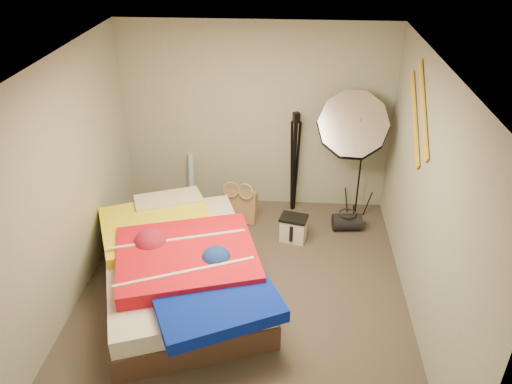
# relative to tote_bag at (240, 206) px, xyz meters

# --- Properties ---
(floor) EXTENTS (4.00, 4.00, 0.00)m
(floor) POSITION_rel_tote_bag_xyz_m (0.17, -1.48, -0.22)
(floor) COLOR #4E443B
(floor) RESTS_ON ground
(ceiling) EXTENTS (4.00, 4.00, 0.00)m
(ceiling) POSITION_rel_tote_bag_xyz_m (0.17, -1.48, 2.28)
(ceiling) COLOR silver
(ceiling) RESTS_ON wall_back
(wall_back) EXTENTS (3.50, 0.00, 3.50)m
(wall_back) POSITION_rel_tote_bag_xyz_m (0.17, 0.52, 1.03)
(wall_back) COLOR #99A091
(wall_back) RESTS_ON floor
(wall_front) EXTENTS (3.50, 0.00, 3.50)m
(wall_front) POSITION_rel_tote_bag_xyz_m (0.17, -3.48, 1.03)
(wall_front) COLOR #99A091
(wall_front) RESTS_ON floor
(wall_left) EXTENTS (0.00, 4.00, 4.00)m
(wall_left) POSITION_rel_tote_bag_xyz_m (-1.58, -1.48, 1.03)
(wall_left) COLOR #99A091
(wall_left) RESTS_ON floor
(wall_right) EXTENTS (0.00, 4.00, 4.00)m
(wall_right) POSITION_rel_tote_bag_xyz_m (1.92, -1.48, 1.03)
(wall_right) COLOR #99A091
(wall_right) RESTS_ON floor
(tote_bag) EXTENTS (0.46, 0.27, 0.45)m
(tote_bag) POSITION_rel_tote_bag_xyz_m (0.00, 0.00, 0.00)
(tote_bag) COLOR tan
(tote_bag) RESTS_ON floor
(wrapping_roll) EXTENTS (0.09, 0.21, 0.72)m
(wrapping_roll) POSITION_rel_tote_bag_xyz_m (-0.72, 0.42, 0.14)
(wrapping_roll) COLOR #589ABE
(wrapping_roll) RESTS_ON floor
(camera_case) EXTENTS (0.35, 0.28, 0.31)m
(camera_case) POSITION_rel_tote_bag_xyz_m (0.71, -0.39, -0.06)
(camera_case) COLOR silver
(camera_case) RESTS_ON floor
(duffel_bag) EXTENTS (0.38, 0.25, 0.22)m
(duffel_bag) POSITION_rel_tote_bag_xyz_m (1.40, -0.12, -0.11)
(duffel_bag) COLOR black
(duffel_bag) RESTS_ON floor
(wall_stripe_upper) EXTENTS (0.02, 0.91, 0.78)m
(wall_stripe_upper) POSITION_rel_tote_bag_xyz_m (1.90, -0.88, 1.73)
(wall_stripe_upper) COLOR gold
(wall_stripe_upper) RESTS_ON wall_right
(wall_stripe_lower) EXTENTS (0.02, 0.91, 0.78)m
(wall_stripe_lower) POSITION_rel_tote_bag_xyz_m (1.90, -0.63, 1.53)
(wall_stripe_lower) COLOR gold
(wall_stripe_lower) RESTS_ON wall_right
(bed) EXTENTS (2.27, 2.63, 0.65)m
(bed) POSITION_rel_tote_bag_xyz_m (-0.48, -1.45, 0.11)
(bed) COLOR #4F3529
(bed) RESTS_ON floor
(photo_umbrella) EXTENTS (1.12, 0.86, 1.86)m
(photo_umbrella) POSITION_rel_tote_bag_xyz_m (1.38, 0.16, 1.11)
(photo_umbrella) COLOR black
(photo_umbrella) RESTS_ON floor
(camera_tripod) EXTENTS (0.10, 0.10, 1.41)m
(camera_tripod) POSITION_rel_tote_bag_xyz_m (0.69, 0.34, 0.59)
(camera_tripod) COLOR black
(camera_tripod) RESTS_ON floor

